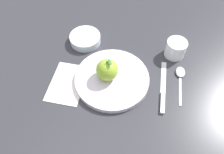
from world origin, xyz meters
TOP-DOWN VIEW (x-y plane):
  - ground_plane at (0.00, 0.00)m, footprint 2.40×2.40m
  - dinner_plate at (-0.03, -0.01)m, footprint 0.26×0.26m
  - apple at (-0.04, -0.02)m, footprint 0.08×0.08m
  - side_bowl at (-0.21, 0.12)m, footprint 0.12×0.12m
  - cup at (0.14, 0.20)m, footprint 0.08×0.08m
  - knife at (0.15, 0.02)m, footprint 0.07×0.21m
  - spoon at (0.19, 0.10)m, footprint 0.06×0.16m
  - linen_napkin at (-0.17, -0.09)m, footprint 0.15×0.19m

SIDE VIEW (x-z plane):
  - ground_plane at x=0.00m, z-range 0.00..0.00m
  - linen_napkin at x=-0.17m, z-range 0.00..0.00m
  - knife at x=0.15m, z-range 0.00..0.01m
  - spoon at x=0.19m, z-range 0.00..0.01m
  - dinner_plate at x=-0.03m, z-range 0.00..0.02m
  - side_bowl at x=-0.21m, z-range 0.00..0.03m
  - cup at x=0.14m, z-range 0.00..0.07m
  - apple at x=-0.04m, z-range 0.01..0.10m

